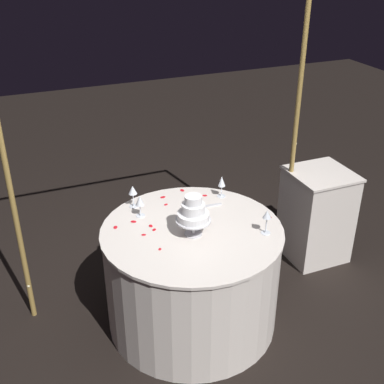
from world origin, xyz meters
name	(u,v)px	position (x,y,z in m)	size (l,w,h in m)	color
ground_plane	(192,318)	(0.00, 0.00, 0.00)	(12.00, 12.00, 0.00)	black
decorative_arch	(164,90)	(0.00, 0.46, 1.51)	(2.09, 0.06, 2.33)	olive
main_table	(192,276)	(0.00, 0.00, 0.37)	(1.16, 1.16, 0.74)	silver
side_table	(316,215)	(1.23, 0.35, 0.38)	(0.47, 0.47, 0.76)	silver
tiered_cake	(193,212)	(-0.01, -0.05, 0.89)	(0.22, 0.22, 0.27)	silver
wine_glass_0	(267,216)	(0.41, -0.21, 0.86)	(0.06, 0.06, 0.16)	silver
wine_glass_1	(133,191)	(-0.26, 0.42, 0.86)	(0.06, 0.06, 0.16)	silver
wine_glass_2	(140,202)	(-0.25, 0.28, 0.85)	(0.06, 0.06, 0.15)	silver
wine_glass_3	(222,182)	(0.36, 0.33, 0.85)	(0.06, 0.06, 0.16)	silver
cake_knife	(199,207)	(0.15, 0.24, 0.74)	(0.30, 0.05, 0.01)	silver
rose_petal_0	(269,218)	(0.52, -0.06, 0.74)	(0.03, 0.02, 0.00)	red
rose_petal_1	(115,227)	(-0.44, 0.20, 0.74)	(0.04, 0.03, 0.00)	red
rose_petal_2	(134,222)	(-0.32, 0.23, 0.74)	(0.04, 0.03, 0.00)	red
rose_petal_3	(186,214)	(0.03, 0.19, 0.74)	(0.04, 0.03, 0.00)	red
rose_petal_4	(160,249)	(-0.26, -0.13, 0.74)	(0.03, 0.02, 0.00)	red
rose_petal_5	(154,230)	(-0.22, 0.08, 0.74)	(0.03, 0.02, 0.00)	red
rose_petal_6	(144,235)	(-0.30, 0.05, 0.74)	(0.03, 0.02, 0.00)	red
rose_petal_7	(151,226)	(-0.23, 0.13, 0.74)	(0.03, 0.02, 0.00)	red
rose_petal_8	(205,195)	(0.25, 0.38, 0.74)	(0.04, 0.02, 0.00)	red
rose_petal_9	(182,190)	(0.13, 0.51, 0.74)	(0.04, 0.03, 0.00)	red
rose_petal_10	(166,205)	(-0.05, 0.36, 0.74)	(0.03, 0.02, 0.00)	red
rose_petal_11	(163,197)	(-0.03, 0.47, 0.74)	(0.04, 0.03, 0.00)	red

